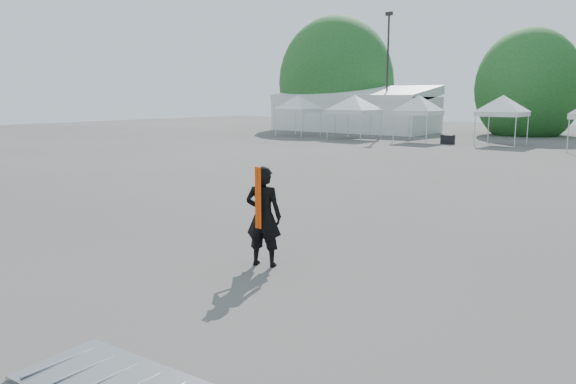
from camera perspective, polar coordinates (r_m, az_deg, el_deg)
The scene contains 11 objects.
ground at distance 12.11m, azimuth 6.29°, elevation -5.98°, with size 120.00×120.00×0.00m, color #474442.
marquee at distance 53.02m, azimuth 6.66°, elevation 8.26°, with size 15.00×6.25×4.23m.
light_pole_west at distance 50.17m, azimuth 10.08°, elevation 12.44°, with size 0.60×0.25×10.30m.
tree_far_w at distance 57.71m, azimuth 4.91°, elevation 10.95°, with size 4.80×4.80×7.30m.
tree_mid_w at distance 51.85m, azimuth 23.19°, elevation 9.69°, with size 4.16×4.16×6.33m.
tent_a at distance 47.00m, azimuth 1.05°, elevation 9.47°, with size 4.04×4.04×3.88m.
tent_b at distance 43.73m, azimuth 6.79°, elevation 9.39°, with size 4.51×4.51×3.88m.
tent_c at distance 41.72m, azimuth 13.16°, elevation 9.19°, with size 3.90×3.90×3.88m.
tent_d at distance 40.55m, azimuth 21.02°, elevation 8.79°, with size 4.03×4.03×3.88m.
man at distance 10.81m, azimuth -2.51°, elevation -2.47°, with size 0.83×0.69×1.96m.
crate_west at distance 40.28m, azimuth 15.91°, elevation 5.15°, with size 0.81×0.63×0.63m, color black.
Camera 1 is at (6.23, -9.86, 3.26)m, focal length 35.00 mm.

